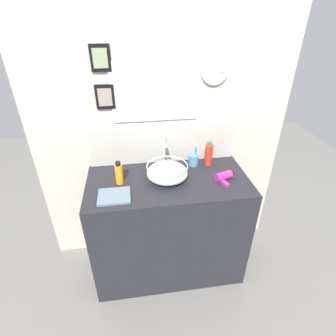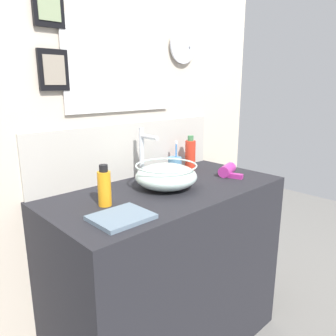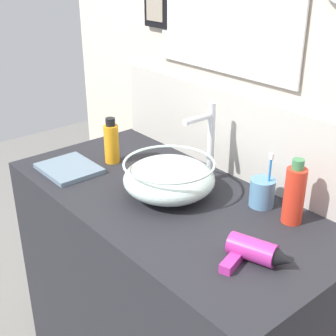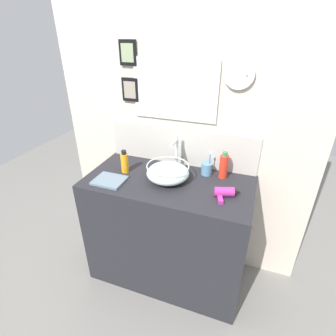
{
  "view_description": "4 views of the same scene",
  "coord_description": "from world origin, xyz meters",
  "px_view_note": "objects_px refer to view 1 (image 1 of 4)",
  "views": [
    {
      "loc": [
        -0.23,
        -1.53,
        1.91
      ],
      "look_at": [
        -0.0,
        0.0,
        0.98
      ],
      "focal_mm": 28.0,
      "sensor_mm": 36.0,
      "label": 1
    },
    {
      "loc": [
        -1.01,
        -1.07,
        1.36
      ],
      "look_at": [
        -0.0,
        0.0,
        0.98
      ],
      "focal_mm": 35.0,
      "sensor_mm": 36.0,
      "label": 2
    },
    {
      "loc": [
        1.0,
        -0.84,
        1.6
      ],
      "look_at": [
        -0.0,
        0.0,
        0.98
      ],
      "focal_mm": 50.0,
      "sensor_mm": 36.0,
      "label": 3
    },
    {
      "loc": [
        0.53,
        -1.45,
        1.81
      ],
      "look_at": [
        -0.0,
        0.0,
        0.98
      ],
      "focal_mm": 28.0,
      "sensor_mm": 36.0,
      "label": 4
    }
  ],
  "objects_px": {
    "toothbrush_cup": "(193,160)",
    "spray_bottle": "(209,154)",
    "faucet": "(164,149)",
    "hand_towel": "(114,196)",
    "lotion_bottle": "(119,173)",
    "glass_bowl_sink": "(167,172)",
    "hair_drier": "(225,176)"
  },
  "relations": [
    {
      "from": "toothbrush_cup",
      "to": "spray_bottle",
      "type": "relative_size",
      "value": 0.9
    },
    {
      "from": "faucet",
      "to": "hand_towel",
      "type": "bearing_deg",
      "value": -139.1
    },
    {
      "from": "faucet",
      "to": "toothbrush_cup",
      "type": "relative_size",
      "value": 1.53
    },
    {
      "from": "toothbrush_cup",
      "to": "lotion_bottle",
      "type": "xyz_separation_m",
      "value": [
        -0.56,
        -0.17,
        0.03
      ]
    },
    {
      "from": "glass_bowl_sink",
      "to": "toothbrush_cup",
      "type": "bearing_deg",
      "value": 37.34
    },
    {
      "from": "glass_bowl_sink",
      "to": "faucet",
      "type": "relative_size",
      "value": 1.07
    },
    {
      "from": "hair_drier",
      "to": "lotion_bottle",
      "type": "relative_size",
      "value": 1.02
    },
    {
      "from": "glass_bowl_sink",
      "to": "toothbrush_cup",
      "type": "height_order",
      "value": "toothbrush_cup"
    },
    {
      "from": "glass_bowl_sink",
      "to": "hair_drier",
      "type": "xyz_separation_m",
      "value": [
        0.41,
        -0.06,
        -0.03
      ]
    },
    {
      "from": "glass_bowl_sink",
      "to": "spray_bottle",
      "type": "height_order",
      "value": "spray_bottle"
    },
    {
      "from": "spray_bottle",
      "to": "toothbrush_cup",
      "type": "bearing_deg",
      "value": 176.61
    },
    {
      "from": "glass_bowl_sink",
      "to": "faucet",
      "type": "xyz_separation_m",
      "value": [
        -0.0,
        0.17,
        0.1
      ]
    },
    {
      "from": "hair_drier",
      "to": "lotion_bottle",
      "type": "height_order",
      "value": "lotion_bottle"
    },
    {
      "from": "faucet",
      "to": "spray_bottle",
      "type": "relative_size",
      "value": 1.38
    },
    {
      "from": "glass_bowl_sink",
      "to": "hand_towel",
      "type": "height_order",
      "value": "glass_bowl_sink"
    },
    {
      "from": "lotion_bottle",
      "to": "faucet",
      "type": "bearing_deg",
      "value": 25.51
    },
    {
      "from": "lotion_bottle",
      "to": "hand_towel",
      "type": "bearing_deg",
      "value": -102.48
    },
    {
      "from": "glass_bowl_sink",
      "to": "lotion_bottle",
      "type": "height_order",
      "value": "lotion_bottle"
    },
    {
      "from": "faucet",
      "to": "hand_towel",
      "type": "distance_m",
      "value": 0.51
    },
    {
      "from": "toothbrush_cup",
      "to": "glass_bowl_sink",
      "type": "bearing_deg",
      "value": -142.66
    },
    {
      "from": "glass_bowl_sink",
      "to": "hair_drier",
      "type": "height_order",
      "value": "glass_bowl_sink"
    },
    {
      "from": "hair_drier",
      "to": "toothbrush_cup",
      "type": "xyz_separation_m",
      "value": [
        -0.18,
        0.24,
        0.02
      ]
    },
    {
      "from": "faucet",
      "to": "hand_towel",
      "type": "relative_size",
      "value": 1.3
    },
    {
      "from": "hair_drier",
      "to": "toothbrush_cup",
      "type": "bearing_deg",
      "value": 126.91
    },
    {
      "from": "faucet",
      "to": "lotion_bottle",
      "type": "distance_m",
      "value": 0.38
    },
    {
      "from": "glass_bowl_sink",
      "to": "hand_towel",
      "type": "relative_size",
      "value": 1.4
    },
    {
      "from": "spray_bottle",
      "to": "hand_towel",
      "type": "height_order",
      "value": "spray_bottle"
    },
    {
      "from": "hair_drier",
      "to": "hand_towel",
      "type": "relative_size",
      "value": 0.83
    },
    {
      "from": "spray_bottle",
      "to": "hand_towel",
      "type": "relative_size",
      "value": 0.94
    },
    {
      "from": "hair_drier",
      "to": "hand_towel",
      "type": "bearing_deg",
      "value": -173.09
    },
    {
      "from": "toothbrush_cup",
      "to": "hand_towel",
      "type": "height_order",
      "value": "toothbrush_cup"
    },
    {
      "from": "hair_drier",
      "to": "spray_bottle",
      "type": "distance_m",
      "value": 0.24
    }
  ]
}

